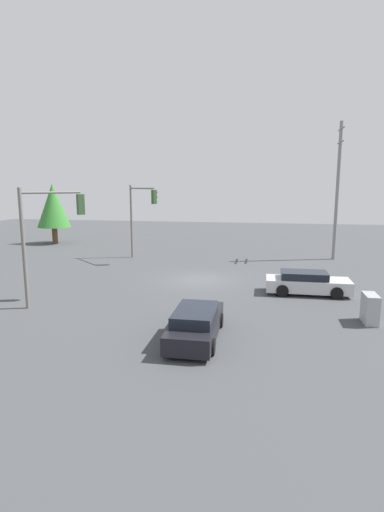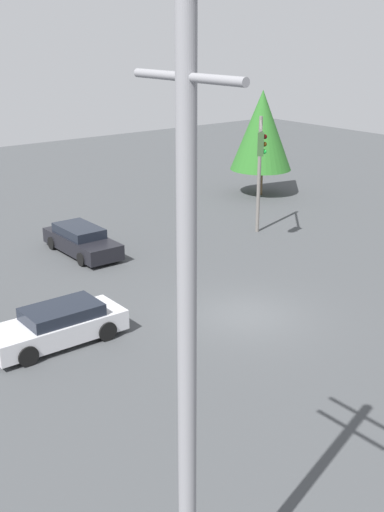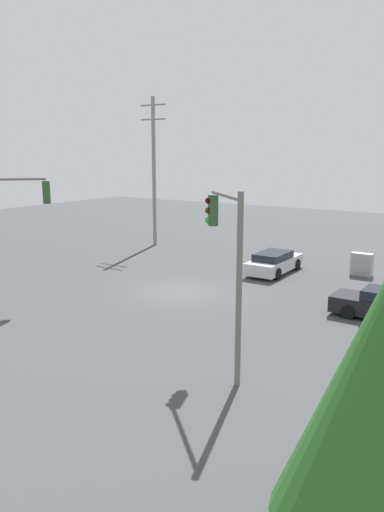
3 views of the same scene
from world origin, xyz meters
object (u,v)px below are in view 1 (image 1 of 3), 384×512
(traffic_signal_main, at_px, (140,209))
(traffic_signal_cross, at_px, (48,226))
(sedan_silver, at_px, (307,283))
(electrical_cabinet, at_px, (370,309))
(sedan_dark, at_px, (196,324))

(traffic_signal_main, bearing_deg, traffic_signal_cross, -51.45)
(sedan_silver, xyz_separation_m, electrical_cabinet, (4.44, 2.22, 0.02))
(sedan_dark, bearing_deg, traffic_signal_main, 114.14)
(electrical_cabinet, bearing_deg, sedan_silver, -153.44)
(sedan_dark, height_order, traffic_signal_main, traffic_signal_main)
(sedan_dark, bearing_deg, traffic_signal_cross, 156.98)
(sedan_silver, distance_m, traffic_signal_main, 15.11)
(sedan_silver, height_order, traffic_signal_cross, traffic_signal_cross)
(traffic_signal_cross, bearing_deg, electrical_cabinet, -47.53)
(sedan_dark, bearing_deg, electrical_cabinet, 23.45)
(traffic_signal_cross, height_order, electrical_cabinet, traffic_signal_cross)
(traffic_signal_cross, relative_size, electrical_cabinet, 4.52)
(traffic_signal_cross, distance_m, electrical_cabinet, 15.59)
(traffic_signal_main, distance_m, electrical_cabinet, 19.50)
(sedan_silver, relative_size, traffic_signal_cross, 0.77)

